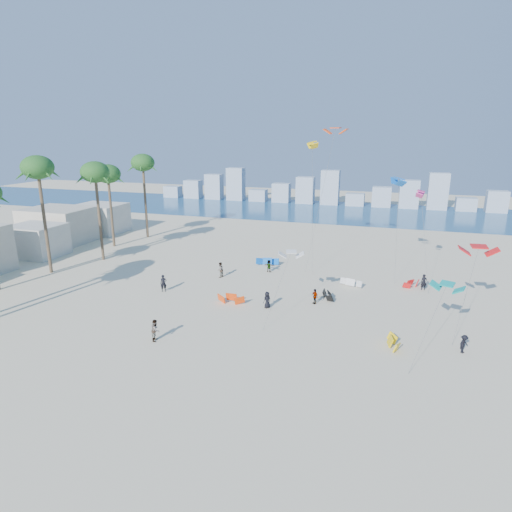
% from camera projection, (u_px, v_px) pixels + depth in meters
% --- Properties ---
extents(ground, '(220.00, 220.00, 0.00)m').
position_uv_depth(ground, '(157.00, 362.00, 33.86)').
color(ground, beige).
rests_on(ground, ground).
extents(ocean, '(220.00, 220.00, 0.00)m').
position_uv_depth(ocean, '(317.00, 211.00, 99.94)').
color(ocean, navy).
rests_on(ocean, ground).
extents(kitesurfer_near, '(0.83, 0.75, 1.91)m').
position_uv_depth(kitesurfer_near, '(163.00, 283.00, 48.70)').
color(kitesurfer_near, black).
rests_on(kitesurfer_near, ground).
extents(kitesurfer_mid, '(0.94, 1.08, 1.89)m').
position_uv_depth(kitesurfer_mid, '(156.00, 330.00, 37.15)').
color(kitesurfer_mid, gray).
rests_on(kitesurfer_mid, ground).
extents(kitesurfers_far, '(26.96, 16.90, 1.88)m').
position_uv_depth(kitesurfers_far, '(302.00, 287.00, 47.88)').
color(kitesurfers_far, black).
rests_on(kitesurfers_far, ground).
extents(grounded_kites, '(20.98, 21.43, 0.99)m').
position_uv_depth(grounded_kites, '(313.00, 288.00, 48.60)').
color(grounded_kites, '#F8450D').
rests_on(grounded_kites, ground).
extents(flying_kites, '(27.86, 29.04, 18.24)m').
position_uv_depth(flying_kites, '(390.00, 189.00, 46.77)').
color(flying_kites, silver).
rests_on(flying_kites, ground).
extents(palm_row, '(8.79, 44.80, 14.62)m').
position_uv_depth(palm_row, '(50.00, 181.00, 52.15)').
color(palm_row, brown).
rests_on(palm_row, ground).
extents(beachfront_buildings, '(11.50, 43.00, 6.00)m').
position_uv_depth(beachfront_buildings, '(20.00, 239.00, 61.99)').
color(beachfront_buildings, beige).
rests_on(beachfront_buildings, ground).
extents(distant_skyline, '(85.00, 3.00, 8.40)m').
position_uv_depth(distant_skyline, '(320.00, 192.00, 108.62)').
color(distant_skyline, '#9EADBF').
rests_on(distant_skyline, ground).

